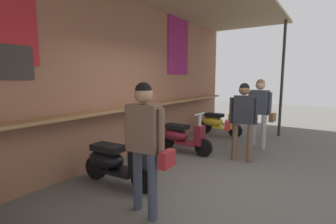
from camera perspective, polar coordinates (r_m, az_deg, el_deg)
name	(u,v)px	position (r m, az deg, el deg)	size (l,w,h in m)	color
ground_plane	(202,178)	(4.53, 7.77, -14.79)	(27.66, 27.66, 0.00)	#56544F
market_stall_facade	(123,65)	(5.24, -10.28, 10.72)	(9.88, 2.78, 3.59)	#8C5B44
scooter_black	(114,161)	(4.20, -12.41, -11.07)	(0.49, 1.40, 0.97)	black
scooter_maroon	(181,136)	(5.82, 3.01, -5.57)	(0.46, 1.40, 0.97)	maroon
scooter_yellow	(217,122)	(7.73, 11.37, -2.34)	(0.49, 1.40, 0.97)	gold
shopper_with_handbag	(260,106)	(6.54, 20.53, 1.30)	(0.32, 0.67, 1.71)	#999EA8
shopper_browsing	(242,114)	(5.31, 16.85, -0.55)	(0.40, 0.65, 1.64)	brown
shopper_passing	(145,136)	(3.07, -5.30, -5.48)	(0.30, 0.66, 1.69)	#383D4C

